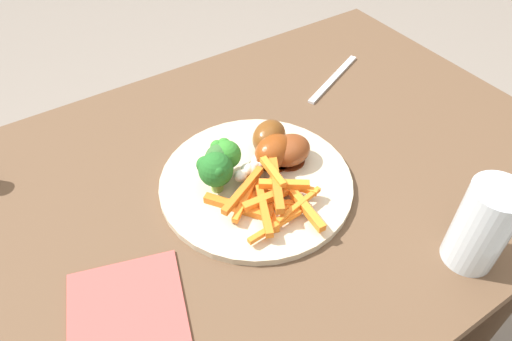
% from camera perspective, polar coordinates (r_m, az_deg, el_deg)
% --- Properties ---
extents(dining_table, '(1.01, 0.70, 0.70)m').
position_cam_1_polar(dining_table, '(0.82, 1.12, -5.81)').
color(dining_table, brown).
rests_on(dining_table, ground_plane).
extents(dinner_plate, '(0.30, 0.30, 0.01)m').
position_cam_1_polar(dinner_plate, '(0.71, 0.00, -1.49)').
color(dinner_plate, beige).
rests_on(dinner_plate, dining_table).
extents(broccoli_floret_front, '(0.05, 0.04, 0.06)m').
position_cam_1_polar(broccoli_floret_front, '(0.69, -4.63, 1.39)').
color(broccoli_floret_front, '#89B056').
rests_on(broccoli_floret_front, dinner_plate).
extents(broccoli_floret_middle, '(0.04, 0.05, 0.06)m').
position_cam_1_polar(broccoli_floret_middle, '(0.69, -3.76, 2.11)').
color(broccoli_floret_middle, '#8DB85D').
rests_on(broccoli_floret_middle, dinner_plate).
extents(broccoli_floret_back, '(0.05, 0.06, 0.07)m').
position_cam_1_polar(broccoli_floret_back, '(0.67, -5.16, 0.29)').
color(broccoli_floret_back, '#85B04E').
rests_on(broccoli_floret_back, dinner_plate).
extents(carrot_fries_pile, '(0.15, 0.15, 0.04)m').
position_cam_1_polar(carrot_fries_pile, '(0.66, 1.63, -3.38)').
color(carrot_fries_pile, orange).
rests_on(carrot_fries_pile, dinner_plate).
extents(chicken_drumstick_near, '(0.12, 0.09, 0.05)m').
position_cam_1_polar(chicken_drumstick_near, '(0.74, 1.47, 3.92)').
color(chicken_drumstick_near, '#4D240D').
rests_on(chicken_drumstick_near, dinner_plate).
extents(chicken_drumstick_far, '(0.12, 0.07, 0.05)m').
position_cam_1_polar(chicken_drumstick_far, '(0.71, 2.00, 2.25)').
color(chicken_drumstick_far, '#5D220A').
rests_on(chicken_drumstick_far, dinner_plate).
extents(chicken_drumstick_extra, '(0.12, 0.06, 0.04)m').
position_cam_1_polar(chicken_drumstick_extra, '(0.72, 3.89, 2.36)').
color(chicken_drumstick_extra, '#57220F').
rests_on(chicken_drumstick_extra, dinner_plate).
extents(fork, '(0.18, 0.09, 0.00)m').
position_cam_1_polar(fork, '(0.95, 9.56, 11.16)').
color(fork, silver).
rests_on(fork, dining_table).
extents(water_glass, '(0.07, 0.07, 0.13)m').
position_cam_1_polar(water_glass, '(0.64, 26.21, -6.19)').
color(water_glass, silver).
rests_on(water_glass, dining_table).
extents(napkin, '(0.18, 0.20, 0.00)m').
position_cam_1_polar(napkin, '(0.60, -15.60, -17.45)').
color(napkin, '#B74C47').
rests_on(napkin, dining_table).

